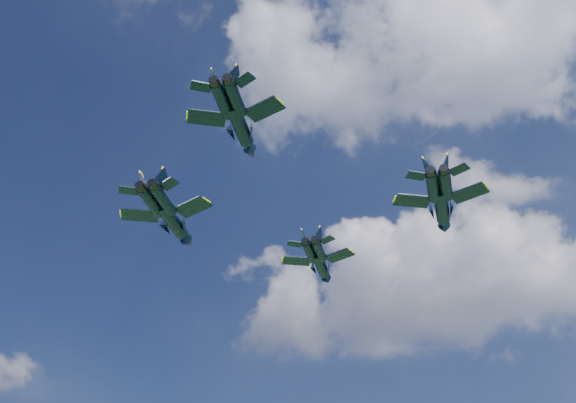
{
  "coord_description": "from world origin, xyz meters",
  "views": [
    {
      "loc": [
        34.05,
        -66.26,
        3.29
      ],
      "look_at": [
        4.67,
        2.38,
        55.85
      ],
      "focal_mm": 45.0,
      "sensor_mm": 36.0,
      "label": 1
    }
  ],
  "objects_px": {
    "jet_lead": "(321,265)",
    "jet_right": "(442,207)",
    "jet_left": "(174,221)",
    "jet_slot": "(241,127)"
  },
  "relations": [
    {
      "from": "jet_left",
      "to": "jet_slot",
      "type": "xyz_separation_m",
      "value": [
        17.84,
        -15.82,
        -2.12
      ]
    },
    {
      "from": "jet_lead",
      "to": "jet_slot",
      "type": "relative_size",
      "value": 1.0
    },
    {
      "from": "jet_lead",
      "to": "jet_right",
      "type": "xyz_separation_m",
      "value": [
        20.2,
        -10.88,
        -2.1
      ]
    },
    {
      "from": "jet_lead",
      "to": "jet_slot",
      "type": "xyz_separation_m",
      "value": [
        3.9,
        -34.24,
        -2.01
      ]
    },
    {
      "from": "jet_right",
      "to": "jet_left",
      "type": "bearing_deg",
      "value": -176.86
    },
    {
      "from": "jet_lead",
      "to": "jet_slot",
      "type": "height_order",
      "value": "jet_lead"
    },
    {
      "from": "jet_lead",
      "to": "jet_slot",
      "type": "distance_m",
      "value": 34.52
    },
    {
      "from": "jet_lead",
      "to": "jet_left",
      "type": "distance_m",
      "value": 23.1
    },
    {
      "from": "jet_left",
      "to": "jet_right",
      "type": "height_order",
      "value": "jet_left"
    },
    {
      "from": "jet_lead",
      "to": "jet_right",
      "type": "relative_size",
      "value": 0.92
    }
  ]
}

